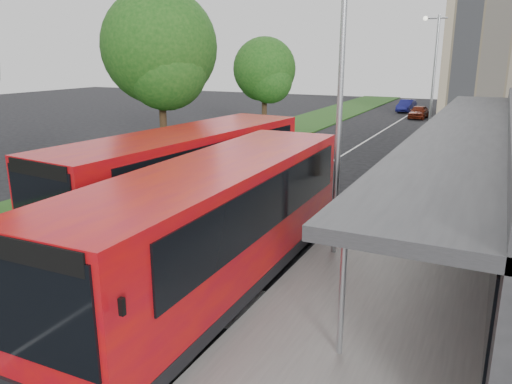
{
  "coord_description": "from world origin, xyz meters",
  "views": [
    {
      "loc": [
        8.22,
        -11.5,
        5.85
      ],
      "look_at": [
        1.34,
        2.59,
        1.5
      ],
      "focal_mm": 35.0,
      "sensor_mm": 36.0,
      "label": 1
    }
  ],
  "objects_px": {
    "litter_bin": "(438,176)",
    "car_far": "(407,106)",
    "lamp_post_near": "(337,96)",
    "bus_second": "(185,176)",
    "lamp_post_far": "(433,73)",
    "bollard": "(440,147)",
    "tree_mid": "(160,55)",
    "car_near": "(419,112)",
    "bus_main": "(217,225)",
    "tree_far": "(265,73)"
  },
  "relations": [
    {
      "from": "lamp_post_near",
      "to": "bollard",
      "type": "distance_m",
      "value": 17.28
    },
    {
      "from": "tree_mid",
      "to": "bus_main",
      "type": "xyz_separation_m",
      "value": [
        9.09,
        -10.22,
        -4.13
      ]
    },
    {
      "from": "bollard",
      "to": "car_far",
      "type": "relative_size",
      "value": 0.28
    },
    {
      "from": "bus_main",
      "to": "car_far",
      "type": "distance_m",
      "value": 43.97
    },
    {
      "from": "lamp_post_near",
      "to": "litter_bin",
      "type": "height_order",
      "value": "lamp_post_near"
    },
    {
      "from": "bus_second",
      "to": "car_near",
      "type": "relative_size",
      "value": 3.24
    },
    {
      "from": "tree_mid",
      "to": "bus_main",
      "type": "distance_m",
      "value": 14.29
    },
    {
      "from": "lamp_post_near",
      "to": "bus_main",
      "type": "relative_size",
      "value": 0.69
    },
    {
      "from": "lamp_post_near",
      "to": "bollard",
      "type": "relative_size",
      "value": 7.6
    },
    {
      "from": "lamp_post_near",
      "to": "bollard",
      "type": "height_order",
      "value": "lamp_post_near"
    },
    {
      "from": "lamp_post_far",
      "to": "car_far",
      "type": "distance_m",
      "value": 21.65
    },
    {
      "from": "bus_second",
      "to": "litter_bin",
      "type": "relative_size",
      "value": 11.39
    },
    {
      "from": "tree_mid",
      "to": "car_far",
      "type": "distance_m",
      "value": 34.62
    },
    {
      "from": "bus_main",
      "to": "tree_far",
      "type": "bearing_deg",
      "value": 111.09
    },
    {
      "from": "lamp_post_near",
      "to": "car_near",
      "type": "relative_size",
      "value": 2.21
    },
    {
      "from": "lamp_post_near",
      "to": "bus_second",
      "type": "distance_m",
      "value": 6.47
    },
    {
      "from": "litter_bin",
      "to": "car_near",
      "type": "height_order",
      "value": "car_near"
    },
    {
      "from": "lamp_post_far",
      "to": "car_far",
      "type": "height_order",
      "value": "lamp_post_far"
    },
    {
      "from": "lamp_post_near",
      "to": "car_near",
      "type": "distance_m",
      "value": 35.88
    },
    {
      "from": "litter_bin",
      "to": "car_far",
      "type": "height_order",
      "value": "car_far"
    },
    {
      "from": "lamp_post_near",
      "to": "bus_main",
      "type": "height_order",
      "value": "lamp_post_near"
    },
    {
      "from": "tree_mid",
      "to": "lamp_post_far",
      "type": "distance_m",
      "value": 17.11
    },
    {
      "from": "car_near",
      "to": "car_far",
      "type": "relative_size",
      "value": 0.95
    },
    {
      "from": "bollard",
      "to": "tree_far",
      "type": "bearing_deg",
      "value": 169.45
    },
    {
      "from": "car_near",
      "to": "car_far",
      "type": "distance_m",
      "value": 5.54
    },
    {
      "from": "litter_bin",
      "to": "car_far",
      "type": "relative_size",
      "value": 0.27
    },
    {
      "from": "lamp_post_near",
      "to": "litter_bin",
      "type": "bearing_deg",
      "value": 77.94
    },
    {
      "from": "bollard",
      "to": "car_near",
      "type": "distance_m",
      "value": 19.18
    },
    {
      "from": "lamp_post_far",
      "to": "bollard",
      "type": "bearing_deg",
      "value": -70.39
    },
    {
      "from": "tree_far",
      "to": "car_near",
      "type": "height_order",
      "value": "tree_far"
    },
    {
      "from": "tree_mid",
      "to": "bus_second",
      "type": "height_order",
      "value": "tree_mid"
    },
    {
      "from": "bus_second",
      "to": "litter_bin",
      "type": "distance_m",
      "value": 11.36
    },
    {
      "from": "tree_far",
      "to": "car_far",
      "type": "distance_m",
      "value": 22.88
    },
    {
      "from": "litter_bin",
      "to": "car_near",
      "type": "bearing_deg",
      "value": 100.32
    },
    {
      "from": "bus_main",
      "to": "car_near",
      "type": "bearing_deg",
      "value": 90.04
    },
    {
      "from": "tree_mid",
      "to": "bus_main",
      "type": "relative_size",
      "value": 0.78
    },
    {
      "from": "bus_second",
      "to": "car_near",
      "type": "xyz_separation_m",
      "value": [
        2.81,
        34.75,
        -1.06
      ]
    },
    {
      "from": "tree_far",
      "to": "lamp_post_near",
      "type": "relative_size",
      "value": 0.88
    },
    {
      "from": "bus_second",
      "to": "car_near",
      "type": "bearing_deg",
      "value": 90.97
    },
    {
      "from": "car_far",
      "to": "car_near",
      "type": "bearing_deg",
      "value": -64.98
    },
    {
      "from": "bus_second",
      "to": "car_near",
      "type": "distance_m",
      "value": 34.88
    },
    {
      "from": "bollard",
      "to": "car_near",
      "type": "relative_size",
      "value": 0.29
    },
    {
      "from": "tree_far",
      "to": "litter_bin",
      "type": "height_order",
      "value": "tree_far"
    },
    {
      "from": "tree_far",
      "to": "lamp_post_far",
      "type": "bearing_deg",
      "value": 4.87
    },
    {
      "from": "bus_second",
      "to": "lamp_post_far",
      "type": "bearing_deg",
      "value": 79.2
    },
    {
      "from": "tree_mid",
      "to": "lamp_post_near",
      "type": "relative_size",
      "value": 1.12
    },
    {
      "from": "tree_mid",
      "to": "car_far",
      "type": "xyz_separation_m",
      "value": [
        6.28,
        33.65,
        -5.17
      ]
    },
    {
      "from": "bollard",
      "to": "tree_mid",
      "type": "bearing_deg",
      "value": -141.66
    },
    {
      "from": "lamp_post_near",
      "to": "litter_bin",
      "type": "relative_size",
      "value": 7.76
    },
    {
      "from": "bus_main",
      "to": "litter_bin",
      "type": "distance_m",
      "value": 12.99
    }
  ]
}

